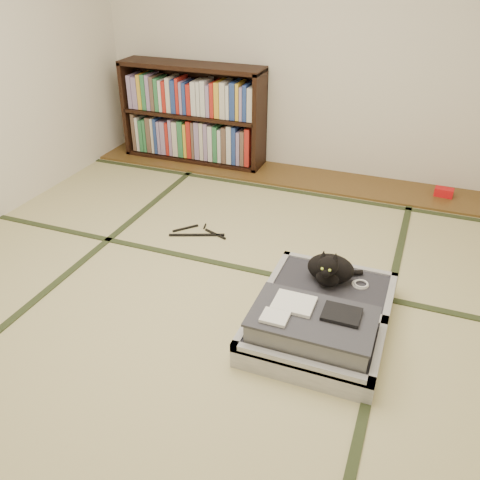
% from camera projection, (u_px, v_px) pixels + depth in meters
% --- Properties ---
extents(floor, '(4.50, 4.50, 0.00)m').
position_uv_depth(floor, '(212.00, 301.00, 3.07)').
color(floor, '#C8BB85').
rests_on(floor, ground).
extents(wood_strip, '(4.00, 0.50, 0.02)m').
position_uv_depth(wood_strip, '(299.00, 177.00, 4.68)').
color(wood_strip, brown).
rests_on(wood_strip, ground).
extents(red_item, '(0.16, 0.10, 0.07)m').
position_uv_depth(red_item, '(444.00, 192.00, 4.29)').
color(red_item, red).
rests_on(red_item, wood_strip).
extents(room_shell, '(4.50, 4.50, 4.50)m').
position_uv_depth(room_shell, '(202.00, 47.00, 2.33)').
color(room_shell, white).
rests_on(room_shell, ground).
extents(tatami_borders, '(4.00, 4.50, 0.01)m').
position_uv_depth(tatami_borders, '(241.00, 260.00, 3.47)').
color(tatami_borders, '#2D381E').
rests_on(tatami_borders, ground).
extents(bookcase, '(1.39, 0.32, 0.92)m').
position_uv_depth(bookcase, '(193.00, 115.00, 4.85)').
color(bookcase, black).
rests_on(bookcase, wood_strip).
extents(suitcase, '(0.71, 0.95, 0.28)m').
position_uv_depth(suitcase, '(320.00, 318.00, 2.78)').
color(suitcase, silver).
rests_on(suitcase, floor).
extents(cat, '(0.32, 0.32, 0.26)m').
position_uv_depth(cat, '(330.00, 269.00, 2.95)').
color(cat, black).
rests_on(cat, suitcase).
extents(cable_coil, '(0.10, 0.10, 0.02)m').
position_uv_depth(cable_coil, '(361.00, 284.00, 2.97)').
color(cable_coil, white).
rests_on(cable_coil, suitcase).
extents(hanger, '(0.42, 0.26, 0.01)m').
position_uv_depth(hanger, '(199.00, 233.00, 3.78)').
color(hanger, black).
rests_on(hanger, floor).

